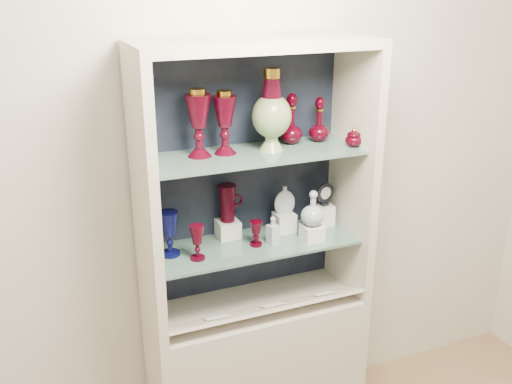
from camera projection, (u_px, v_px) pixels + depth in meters
name	position (u px, v px, depth m)	size (l,w,h in m)	color
wall_back	(238.00, 156.00, 2.61)	(3.50, 0.02, 2.80)	beige
cabinet_base	(256.00, 370.00, 2.77)	(1.00, 0.40, 0.75)	beige
cabinet_back_panel	(240.00, 174.00, 2.61)	(0.98, 0.02, 1.15)	black
cabinet_side_left	(145.00, 202.00, 2.27)	(0.04, 0.40, 1.15)	beige
cabinet_side_right	(352.00, 173.00, 2.62)	(0.04, 0.40, 1.15)	beige
cabinet_top_cap	(256.00, 44.00, 2.24)	(1.00, 0.40, 0.04)	beige
shelf_lower	(254.00, 244.00, 2.56)	(0.92, 0.34, 0.01)	slate
shelf_upper	(254.00, 154.00, 2.41)	(0.92, 0.34, 0.01)	slate
label_ledge	(265.00, 309.00, 2.54)	(0.92, 0.18, 0.01)	beige
label_card_0	(324.00, 293.00, 2.64)	(0.10, 0.07, 0.00)	white
label_card_1	(272.00, 305.00, 2.55)	(0.10, 0.07, 0.00)	white
label_card_2	(216.00, 317.00, 2.45)	(0.10, 0.07, 0.00)	white
pedestal_lamp_left	(199.00, 123.00, 2.32)	(0.11, 0.11, 0.28)	#430514
pedestal_lamp_right	(225.00, 123.00, 2.36)	(0.10, 0.10, 0.27)	#430514
enamel_urn	(272.00, 110.00, 2.39)	(0.17, 0.17, 0.35)	#0C4C1D
ruby_decanter_a	(292.00, 116.00, 2.51)	(0.10, 0.10, 0.25)	#43000E
ruby_decanter_b	(319.00, 118.00, 2.55)	(0.09, 0.09, 0.21)	#43000E
lidded_bowl	(354.00, 137.00, 2.49)	(0.07, 0.07, 0.08)	#43000E
cobalt_goblet	(169.00, 234.00, 2.41)	(0.08, 0.08, 0.20)	#070941
ruby_goblet_tall	(197.00, 242.00, 2.38)	(0.06, 0.06, 0.15)	#430514
ruby_goblet_small	(256.00, 233.00, 2.51)	(0.06, 0.06, 0.12)	#43000E
riser_ruby_pitcher	(228.00, 229.00, 2.60)	(0.10, 0.10, 0.08)	silver
ruby_pitcher	(227.00, 203.00, 2.56)	(0.13, 0.08, 0.17)	#430514
clear_square_bottle	(273.00, 230.00, 2.53)	(0.05, 0.05, 0.13)	#98A4B3
riser_flat_flask	(284.00, 222.00, 2.66)	(0.09, 0.09, 0.09)	silver
flat_flask	(285.00, 199.00, 2.62)	(0.10, 0.04, 0.14)	silver
riser_clear_round_decanter	(312.00, 232.00, 2.58)	(0.09, 0.09, 0.07)	silver
clear_round_decanter	(313.00, 209.00, 2.54)	(0.11, 0.11, 0.16)	#98A4B3
riser_cameo_medallion	(324.00, 215.00, 2.73)	(0.08, 0.08, 0.10)	silver
cameo_medallion	(325.00, 194.00, 2.70)	(0.10, 0.04, 0.12)	black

